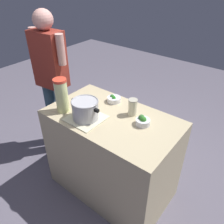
{
  "coord_description": "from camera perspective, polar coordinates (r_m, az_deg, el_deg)",
  "views": [
    {
      "loc": [
        -0.98,
        1.24,
        1.99
      ],
      "look_at": [
        0.0,
        0.0,
        0.94
      ],
      "focal_mm": 36.16,
      "sensor_mm": 36.0,
      "label": 1
    }
  ],
  "objects": [
    {
      "name": "counter_slab",
      "position": [
        2.21,
        -0.0,
        -10.82
      ],
      "size": [
        1.16,
        0.68,
        0.89
      ],
      "primitive_type": "cube",
      "color": "tan",
      "rests_on": "ground_plane"
    },
    {
      "name": "lemonade_pitcher",
      "position": [
        1.98,
        -12.62,
        4.12
      ],
      "size": [
        0.11,
        0.11,
        0.31
      ],
      "color": "beige",
      "rests_on": "counter_slab"
    },
    {
      "name": "broccoli_bowl_front",
      "position": [
        2.13,
        0.46,
        3.29
      ],
      "size": [
        0.13,
        0.13,
        0.07
      ],
      "color": "silver",
      "rests_on": "counter_slab"
    },
    {
      "name": "dish_cloth",
      "position": [
        1.92,
        -6.61,
        -1.55
      ],
      "size": [
        0.29,
        0.29,
        0.01
      ],
      "primitive_type": "cube",
      "color": "beige",
      "rests_on": "counter_slab"
    },
    {
      "name": "cooking_pot",
      "position": [
        1.87,
        -6.78,
        0.72
      ],
      "size": [
        0.29,
        0.23,
        0.17
      ],
      "color": "#B7B7BC",
      "rests_on": "dish_cloth"
    },
    {
      "name": "mason_jar",
      "position": [
        1.93,
        5.24,
        1.24
      ],
      "size": [
        0.08,
        0.08,
        0.15
      ],
      "color": "beige",
      "rests_on": "counter_slab"
    },
    {
      "name": "broccoli_bowl_center",
      "position": [
        1.84,
        7.76,
        -2.29
      ],
      "size": [
        0.12,
        0.12,
        0.08
      ],
      "color": "silver",
      "rests_on": "counter_slab"
    },
    {
      "name": "person_cook",
      "position": [
        2.6,
        -14.81,
        7.75
      ],
      "size": [
        0.5,
        0.24,
        1.65
      ],
      "color": "#385567",
      "rests_on": "ground_plane"
    },
    {
      "name": "ground_plane",
      "position": [
        2.54,
        -0.0,
        -18.06
      ],
      "size": [
        8.0,
        8.0,
        0.0
      ],
      "primitive_type": "plane",
      "color": "slate"
    }
  ]
}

